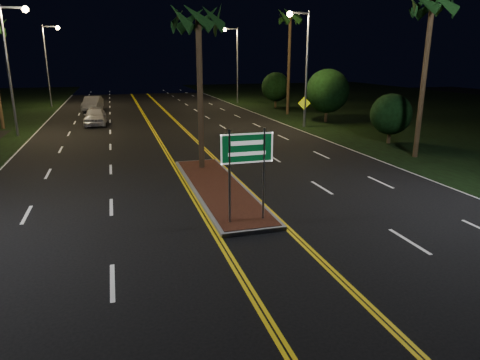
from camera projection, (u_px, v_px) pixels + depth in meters
name	position (u px, v px, depth m)	size (l,w,h in m)	color
ground	(276.00, 260.00, 12.24)	(120.00, 120.00, 0.00)	black
grass_right	(463.00, 114.00, 43.44)	(40.00, 110.00, 0.01)	black
median_island	(218.00, 188.00, 18.67)	(2.25, 10.25, 0.17)	gray
highway_sign	(247.00, 157.00, 14.16)	(1.80, 0.08, 3.20)	gray
streetlight_left_mid	(13.00, 56.00, 29.91)	(1.91, 0.44, 9.00)	gray
streetlight_left_far	(49.00, 56.00, 48.34)	(1.91, 0.44, 9.00)	gray
streetlight_right_mid	(303.00, 56.00, 33.84)	(1.91, 0.44, 9.00)	gray
streetlight_right_far	(234.00, 56.00, 52.27)	(1.91, 0.44, 9.00)	gray
palm_median	(198.00, 19.00, 19.91)	(2.40, 2.40, 8.30)	#382819
palm_right_near	(432.00, 5.00, 22.58)	(2.40, 2.40, 9.30)	#382819
palm_right_far	(290.00, 18.00, 40.84)	(2.40, 2.40, 10.30)	#382819
shrub_near	(391.00, 114.00, 28.28)	(2.70, 2.70, 3.30)	#382819
shrub_mid	(327.00, 91.00, 37.41)	(3.78, 3.78, 4.62)	#382819
shrub_far	(276.00, 87.00, 48.53)	(3.24, 3.24, 3.96)	#382819
car_near	(95.00, 115.00, 36.33)	(2.23, 5.21, 1.74)	silver
car_far	(93.00, 102.00, 46.13)	(2.26, 5.27, 1.76)	#A5A5AE
warning_sign	(304.00, 107.00, 35.03)	(1.02, 0.26, 2.47)	gray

